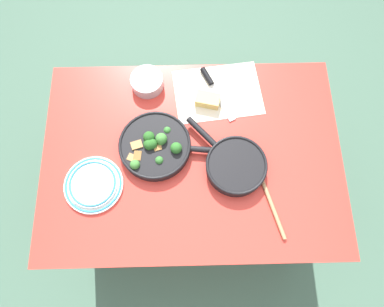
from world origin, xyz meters
The scene contains 10 objects.
ground_plane centered at (0.00, 0.00, 0.00)m, with size 14.00×14.00×0.00m, color #476B56.
dining_table_red centered at (0.00, 0.00, 0.65)m, with size 1.19×0.83×0.73m.
skillet_broccoli centered at (0.14, -0.03, 0.76)m, with size 0.42×0.28×0.07m.
skillet_eggs centered at (-0.17, 0.06, 0.76)m, with size 0.31×0.33×0.05m.
wooden_spoon centered at (-0.27, 0.13, 0.74)m, with size 0.12×0.33×0.02m.
parchment_sheet centered at (-0.12, -0.28, 0.73)m, with size 0.39×0.30×0.00m.
grater_knife centered at (-0.09, -0.30, 0.74)m, with size 0.14×0.25×0.02m.
cheese_block centered at (-0.07, -0.23, 0.75)m, with size 0.11×0.08×0.04m.
dinner_plate_stack centered at (0.38, 0.11, 0.74)m, with size 0.23×0.23×0.03m.
prep_bowl_steel centered at (0.18, -0.32, 0.76)m, with size 0.14×0.14×0.05m.
Camera 1 is at (0.01, 0.44, 2.02)m, focal length 32.00 mm.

